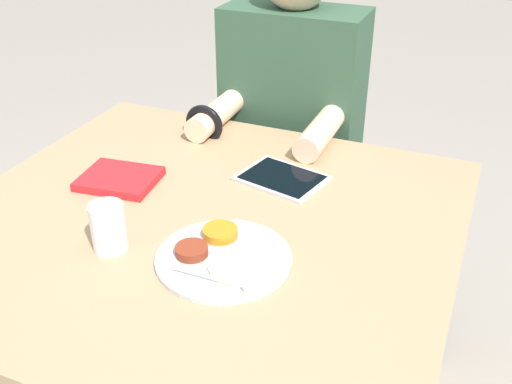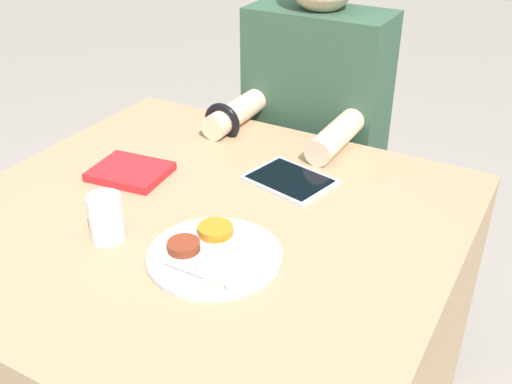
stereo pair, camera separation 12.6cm
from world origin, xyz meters
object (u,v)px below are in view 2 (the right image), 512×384
at_px(tablet_device, 290,180).
at_px(person_diner, 312,157).
at_px(drinking_glass, 106,218).
at_px(red_notebook, 130,172).
at_px(thali_tray, 214,254).

height_order(tablet_device, person_diner, person_diner).
distance_m(tablet_device, drinking_glass, 0.45).
relative_size(red_notebook, drinking_glass, 1.93).
bearing_deg(thali_tray, drinking_glass, -167.40).
bearing_deg(red_notebook, person_diner, 69.73).
bearing_deg(tablet_device, drinking_glass, -118.73).
distance_m(thali_tray, red_notebook, 0.40).
height_order(tablet_device, drinking_glass, drinking_glass).
height_order(red_notebook, tablet_device, red_notebook).
bearing_deg(thali_tray, red_notebook, 153.09).
height_order(thali_tray, person_diner, person_diner).
bearing_deg(person_diner, red_notebook, -110.27).
bearing_deg(thali_tray, person_diner, 100.17).
relative_size(red_notebook, person_diner, 0.16).
bearing_deg(red_notebook, tablet_device, 24.67).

